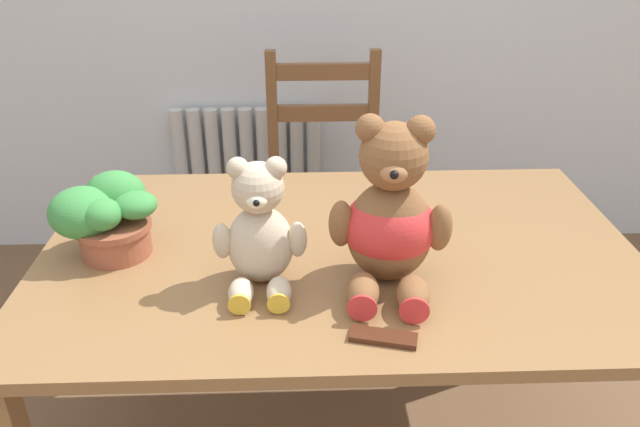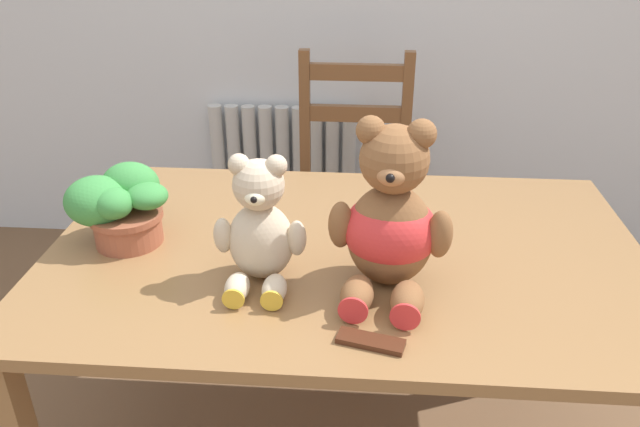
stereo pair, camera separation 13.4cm
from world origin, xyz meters
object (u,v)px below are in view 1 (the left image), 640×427
object	(u,v)px
teddy_bear_right	(390,219)
wooden_chair_behind	(324,195)
teddy_bear_left	(260,232)
potted_plant	(106,215)
chocolate_bar	(383,337)

from	to	relation	value
teddy_bear_right	wooden_chair_behind	bearing A→B (deg)	-76.89
teddy_bear_left	potted_plant	bearing A→B (deg)	-21.17
teddy_bear_right	chocolate_bar	size ratio (longest dim) A/B	2.91
teddy_bear_left	teddy_bear_right	distance (m)	0.28
wooden_chair_behind	potted_plant	size ratio (longest dim) A/B	3.97
potted_plant	chocolate_bar	distance (m)	0.72
wooden_chair_behind	teddy_bear_right	world-z (taller)	teddy_bear_right
teddy_bear_left	potted_plant	world-z (taller)	teddy_bear_left
wooden_chair_behind	potted_plant	distance (m)	1.04
wooden_chair_behind	teddy_bear_left	size ratio (longest dim) A/B	3.34
wooden_chair_behind	teddy_bear_right	size ratio (longest dim) A/B	2.58
teddy_bear_left	potted_plant	distance (m)	0.40
teddy_bear_right	potted_plant	distance (m)	0.67
chocolate_bar	potted_plant	bearing A→B (deg)	149.85
wooden_chair_behind	teddy_bear_left	world-z (taller)	teddy_bear_left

